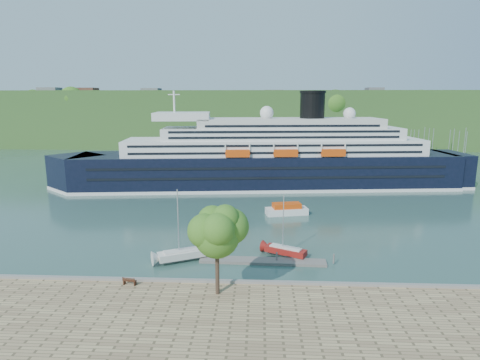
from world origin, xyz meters
The scene contains 10 objects.
ground centered at (0.00, 0.00, 0.00)m, with size 400.00×400.00×0.00m, color #294941.
far_hillside centered at (0.00, 145.00, 12.00)m, with size 400.00×50.00×24.00m, color #2B5120.
quay_coping centered at (0.00, -0.20, 1.15)m, with size 220.00×0.50×0.30m, color slate.
cruise_ship centered at (5.59, 53.24, 11.32)m, with size 100.83×14.68×22.64m, color black, non-canonical shape.
park_bench centered at (-9.93, -1.20, 1.49)m, with size 1.52×0.62×0.98m, color #472414, non-canonical shape.
promenade_tree centered at (-0.22, -2.68, 6.15)m, with size 6.22×6.22×10.31m, color #2E6119, non-canonical shape.
floating_pontoon centered at (4.52, 7.88, 0.18)m, with size 16.30×1.99×0.36m, color slate, non-canonical shape.
sailboat_white_near centered at (-5.85, 7.86, 4.59)m, with size 7.11×1.97×9.18m, color silver, non-canonical shape.
sailboat_red centered at (7.61, 10.03, 4.00)m, with size 6.19×1.72×8.00m, color maroon, non-canonical shape.
tender_launch centered at (9.05, 30.02, 1.06)m, with size 7.66×2.62×2.12m, color #D4440C, non-canonical shape.
Camera 1 is at (3.98, -40.86, 20.83)m, focal length 30.00 mm.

